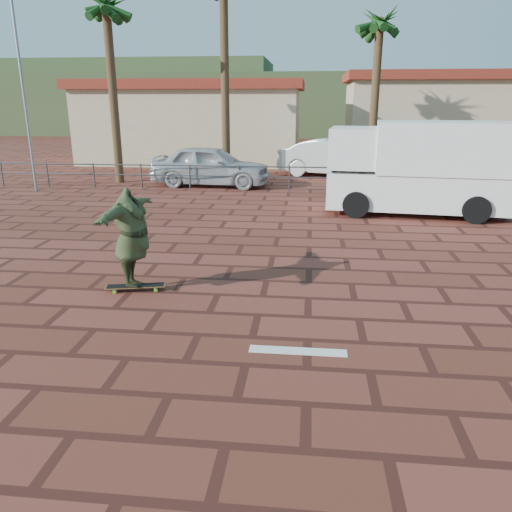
{
  "coord_description": "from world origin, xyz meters",
  "views": [
    {
      "loc": [
        0.79,
        -7.64,
        3.43
      ],
      "look_at": [
        -0.11,
        0.74,
        0.8
      ],
      "focal_mm": 35.0,
      "sensor_mm": 36.0,
      "label": 1
    }
  ],
  "objects_px": {
    "campervan": "(420,166)",
    "car_white": "(335,158)",
    "longboard": "(136,286)",
    "car_silver": "(211,166)",
    "skateboarder": "(132,238)"
  },
  "relations": [
    {
      "from": "longboard",
      "to": "skateboarder",
      "type": "bearing_deg",
      "value": 166.95
    },
    {
      "from": "car_silver",
      "to": "campervan",
      "type": "bearing_deg",
      "value": -117.09
    },
    {
      "from": "campervan",
      "to": "car_silver",
      "type": "relative_size",
      "value": 1.15
    },
    {
      "from": "longboard",
      "to": "skateboarder",
      "type": "xyz_separation_m",
      "value": [
        -0.0,
        0.0,
        0.94
      ]
    },
    {
      "from": "skateboarder",
      "to": "campervan",
      "type": "bearing_deg",
      "value": -37.97
    },
    {
      "from": "car_white",
      "to": "car_silver",
      "type": "bearing_deg",
      "value": 138.55
    },
    {
      "from": "longboard",
      "to": "skateboarder",
      "type": "height_order",
      "value": "skateboarder"
    },
    {
      "from": "longboard",
      "to": "car_silver",
      "type": "relative_size",
      "value": 0.23
    },
    {
      "from": "campervan",
      "to": "car_white",
      "type": "bearing_deg",
      "value": 112.13
    },
    {
      "from": "skateboarder",
      "to": "campervan",
      "type": "xyz_separation_m",
      "value": [
        6.6,
        7.55,
        0.46
      ]
    },
    {
      "from": "campervan",
      "to": "skateboarder",
      "type": "bearing_deg",
      "value": -124.84
    },
    {
      "from": "longboard",
      "to": "skateboarder",
      "type": "distance_m",
      "value": 0.94
    },
    {
      "from": "longboard",
      "to": "car_white",
      "type": "height_order",
      "value": "car_white"
    },
    {
      "from": "longboard",
      "to": "campervan",
      "type": "distance_m",
      "value": 10.13
    },
    {
      "from": "skateboarder",
      "to": "car_white",
      "type": "height_order",
      "value": "skateboarder"
    }
  ]
}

